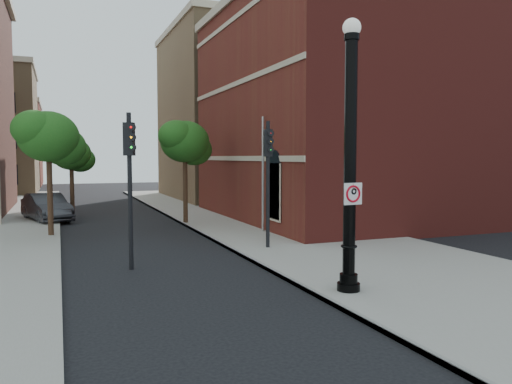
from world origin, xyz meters
name	(u,v)px	position (x,y,z in m)	size (l,w,h in m)	color
ground	(236,301)	(0.00, 0.00, 0.00)	(120.00, 120.00, 0.00)	black
sidewalk_right	(285,231)	(6.00, 10.00, 0.06)	(8.00, 60.00, 0.12)	gray
curb_edge	(205,235)	(2.05, 10.00, 0.07)	(0.10, 60.00, 0.14)	gray
brick_wall_building	(405,113)	(16.00, 14.00, 6.26)	(22.30, 16.30, 12.50)	maroon
bg_building_tan_b	(292,120)	(16.00, 30.00, 7.00)	(22.00, 14.00, 14.00)	#90724F
lamppost	(350,170)	(2.90, -0.54, 3.24)	(0.59, 0.59, 7.02)	black
no_parking_sign	(353,194)	(2.89, -0.71, 2.65)	(0.55, 0.09, 0.55)	white
parked_car	(47,207)	(-4.67, 18.48, 0.78)	(1.65, 4.74, 1.56)	#2E2E33
traffic_signal_left	(130,164)	(-1.91, 4.56, 3.34)	(0.40, 0.44, 4.95)	black
traffic_signal_right	(268,164)	(3.39, 5.95, 3.31)	(0.36, 0.43, 4.92)	black
utility_pole	(263,176)	(4.80, 9.88, 2.72)	(0.11, 0.11, 5.43)	#999999
street_tree_a	(49,138)	(-4.34, 12.34, 4.40)	(3.09, 2.80, 5.57)	black
street_tree_b	(72,155)	(-3.27, 19.07, 3.71)	(2.61, 2.36, 4.71)	black
street_tree_c	(185,143)	(2.23, 14.31, 4.31)	(3.03, 2.74, 5.46)	black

